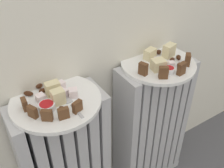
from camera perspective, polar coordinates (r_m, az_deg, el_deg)
The scene contains 35 objects.
radiator_left at distance 1.01m, azimuth -9.78°, elevation -17.39°, with size 0.31×0.13×0.60m.
radiator_right at distance 1.15m, azimuth 8.32°, elevation -9.04°, with size 0.31×0.13×0.60m.
plate_left at distance 0.79m, azimuth -12.03°, elevation -3.61°, with size 0.27×0.27×0.01m, color white.
plate_right at distance 0.96m, azimuth 9.90°, elevation 4.35°, with size 0.27×0.27×0.01m, color white.
dark_cake_slice_left_0 at distance 0.76m, azimuth -18.37°, elevation -4.17°, with size 0.03×0.01×0.03m, color #56351E.
dark_cake_slice_left_1 at distance 0.73m, azimuth -16.81°, elevation -5.80°, with size 0.03×0.01×0.03m, color #56351E.
dark_cake_slice_left_2 at distance 0.71m, azimuth -13.89°, elevation -6.60°, with size 0.03×0.01×0.03m, color #56351E.
dark_cake_slice_left_3 at distance 0.71m, azimuth -10.42°, elevation -6.26°, with size 0.03×0.01×0.03m, color #56351E.
dark_cake_slice_left_4 at distance 0.72m, azimuth -7.50°, elevation -4.86°, with size 0.03×0.01×0.03m, color #56351E.
marble_cake_slice_left_0 at distance 0.79m, azimuth -12.69°, elevation -0.94°, with size 0.04×0.03×0.04m, color beige.
marble_cake_slice_left_1 at distance 0.76m, azimuth -11.62°, elevation -2.76°, with size 0.04×0.03×0.04m, color beige.
turkish_delight_left_0 at distance 0.82m, azimuth -10.98°, elevation -0.18°, with size 0.02×0.02×0.02m, color white.
turkish_delight_left_1 at distance 0.78m, azimuth -15.18°, elevation -2.96°, with size 0.02×0.02×0.02m, color white.
turkish_delight_left_2 at distance 0.78m, azimuth -10.44°, elevation -2.01°, with size 0.02×0.02×0.02m, color white.
turkish_delight_left_3 at distance 0.78m, azimuth -8.38°, elevation -1.88°, with size 0.03×0.03×0.03m, color white.
medjool_date_left_0 at distance 0.84m, azimuth -15.46°, elevation -0.31°, with size 0.03×0.02×0.02m, color #3D1E0F.
medjool_date_left_1 at distance 0.81m, azimuth -17.63°, elevation -1.97°, with size 0.03×0.01×0.02m, color #3D1E0F.
medjool_date_left_2 at distance 0.81m, azimuth -14.79°, elevation -1.42°, with size 0.02×0.02×0.02m, color #3D1E0F.
medjool_date_left_3 at distance 0.73m, azimuth -10.68°, elevation -5.36°, with size 0.02×0.02×0.02m, color #3D1E0F.
jam_bowl_left at distance 0.75m, azimuth -13.92°, elevation -4.70°, with size 0.05×0.05×0.02m.
dark_cake_slice_right_0 at distance 0.87m, azimuth 6.75°, elevation 3.26°, with size 0.03×0.02×0.04m, color #56351E.
dark_cake_slice_right_1 at distance 0.86m, azimuth 11.08°, elevation 2.44°, with size 0.03×0.02×0.04m, color #56351E.
dark_cake_slice_right_2 at distance 0.89m, azimuth 14.81°, elevation 3.23°, with size 0.03×0.02×0.04m, color #56351E.
dark_cake_slice_right_3 at distance 0.95m, azimuth 16.05°, elevation 5.08°, with size 0.03×0.02×0.04m, color #56351E.
marble_cake_slice_right_0 at distance 0.98m, azimuth 12.23°, elevation 7.07°, with size 0.05×0.03×0.05m, color beige.
marble_cake_slice_right_1 at distance 0.96m, azimuth 8.21°, elevation 6.45°, with size 0.04×0.03×0.04m, color beige.
marble_cake_slice_right_2 at distance 0.90m, azimuth 9.95°, elevation 4.12°, with size 0.04×0.04×0.04m, color beige.
turkish_delight_right_0 at distance 0.93m, azimuth 12.68°, elevation 4.16°, with size 0.02×0.02×0.02m, color white.
turkish_delight_right_1 at distance 0.94m, azimuth 9.60°, elevation 5.00°, with size 0.02×0.02×0.02m, color white.
medjool_date_right_0 at distance 1.00m, azimuth 10.04°, elevation 6.86°, with size 0.02×0.02×0.02m, color #3D1E0F.
medjool_date_right_1 at distance 0.94m, azimuth 14.39°, elevation 3.98°, with size 0.02×0.02×0.02m, color #3D1E0F.
medjool_date_right_2 at distance 0.96m, azimuth 12.86°, elevation 5.12°, with size 0.02×0.01×0.02m, color #3D1E0F.
medjool_date_right_3 at distance 0.98m, azimuth 14.18°, elevation 5.62°, with size 0.03×0.02×0.02m, color #3D1E0F.
jam_bowl_right at distance 0.90m, azimuth 12.25°, elevation 3.03°, with size 0.04×0.04×0.02m.
fork at distance 0.75m, azimuth -8.44°, elevation -4.76°, with size 0.02×0.10×0.00m.
Camera 1 is at (-0.38, -0.31, 1.10)m, focal length 42.31 mm.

